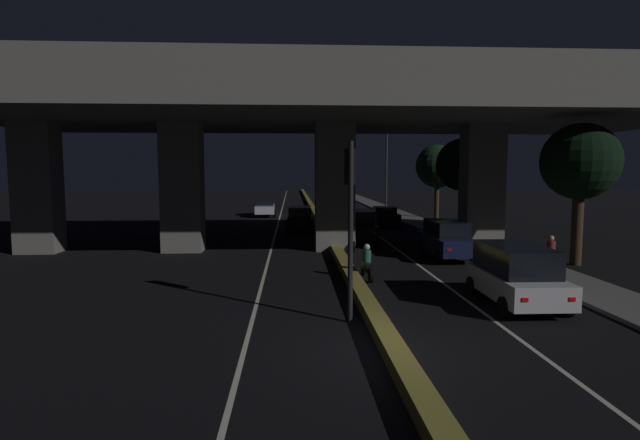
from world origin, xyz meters
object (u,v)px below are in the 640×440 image
Objects in this scene: traffic_light_left_of_median at (350,200)px; car_white_lead at (516,274)px; car_black_fourth at (384,216)px; pedestrian_on_sidewalk at (551,256)px; car_black_third at (360,225)px; street_lamp at (384,161)px; car_white_second_oncoming at (265,208)px; motorcycle_black_filtering_near at (367,264)px; car_black_lead_oncoming at (300,219)px; car_dark_blue_second at (446,239)px; motorcycle_blue_filtering_far at (336,224)px; motorcycle_red_filtering_mid at (353,238)px.

car_white_lead is (5.29, 1.44, -2.38)m from traffic_light_left_of_median.
pedestrian_on_sidewalk reaches higher than car_black_fourth.
street_lamp is at bearing -11.59° from car_black_third.
street_lamp is at bearing 109.60° from car_white_second_oncoming.
street_lamp is at bearing -15.21° from motorcycle_black_filtering_near.
pedestrian_on_sidewalk is at bearing -99.03° from motorcycle_black_filtering_near.
car_black_lead_oncoming is 18.38m from pedestrian_on_sidewalk.
car_dark_blue_second is 10.82m from motorcycle_blue_filtering_far.
car_black_fourth is (-2.40, -13.45, -4.48)m from street_lamp.
motorcycle_black_filtering_near is at bearing 179.20° from motorcycle_red_filtering_mid.
motorcycle_blue_filtering_far is at bearing -4.19° from motorcycle_black_filtering_near.
car_white_lead reaches higher than pedestrian_on_sidewalk.
car_dark_blue_second reaches higher than motorcycle_black_filtering_near.
car_black_lead_oncoming is at bearing 31.60° from car_dark_blue_second.
motorcycle_red_filtering_mid is at bearing 13.74° from car_white_second_oncoming.
street_lamp reaches higher than pedestrian_on_sidewalk.
car_black_fourth is at bearing 0.38° from car_white_lead.
motorcycle_black_filtering_near is (1.28, 5.36, -2.76)m from traffic_light_left_of_median.
motorcycle_blue_filtering_far is at bearing -109.87° from street_lamp.
car_white_second_oncoming is at bearing 22.42° from car_dark_blue_second.
car_black_fourth is at bearing 45.57° from car_white_second_oncoming.
pedestrian_on_sidewalk is at bearing -40.21° from car_white_lead.
car_black_fourth is 2.37× the size of motorcycle_blue_filtering_far.
car_white_lead is 0.84× the size of car_black_third.
car_white_lead reaches higher than car_black_lead_oncoming.
street_lamp is 2.09× the size of car_black_lead_oncoming.
car_dark_blue_second reaches higher than car_black_lead_oncoming.
car_black_third is at bearing 25.86° from car_dark_blue_second.
street_lamp is 4.68× the size of motorcycle_black_filtering_near.
traffic_light_left_of_median reaches higher than car_black_fourth.
car_black_fourth is 13.00m from car_white_second_oncoming.
motorcycle_red_filtering_mid is 1.00× the size of motorcycle_blue_filtering_far.
car_white_lead is 5.61m from motorcycle_black_filtering_near.
car_white_lead is at bearing 20.24° from car_black_lead_oncoming.
street_lamp is at bearing 78.21° from traffic_light_left_of_median.
traffic_light_left_of_median is 11.67m from car_dark_blue_second.
car_black_lead_oncoming is 2.41× the size of motorcycle_blue_filtering_far.
car_black_third is at bearing -159.11° from motorcycle_blue_filtering_far.
traffic_light_left_of_median is 20.82m from car_black_lead_oncoming.
motorcycle_blue_filtering_far is (0.12, 14.41, 0.05)m from motorcycle_black_filtering_near.
traffic_light_left_of_median is 9.71m from pedestrian_on_sidewalk.
street_lamp is 5.68× the size of pedestrian_on_sidewalk.
traffic_light_left_of_median reaches higher than car_dark_blue_second.
motorcycle_black_filtering_near is (-4.01, 3.91, -0.38)m from car_white_lead.
car_black_fourth is 2.37× the size of motorcycle_red_filtering_mid.
motorcycle_red_filtering_mid reaches higher than car_white_second_oncoming.
car_dark_blue_second is at bearing -94.34° from street_lamp.
car_dark_blue_second is at bearing 34.17° from car_black_lead_oncoming.
motorcycle_blue_filtering_far is (-1.11, 3.38, -0.28)m from car_black_third.
traffic_light_left_of_median is 16.76m from car_black_third.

